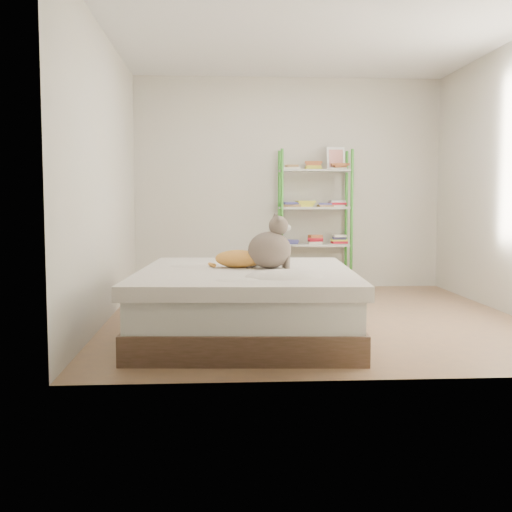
{
  "coord_description": "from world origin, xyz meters",
  "views": [
    {
      "loc": [
        -0.92,
        -5.88,
        1.1
      ],
      "look_at": [
        -0.57,
        -0.45,
        0.62
      ],
      "focal_mm": 45.0,
      "sensor_mm": 36.0,
      "label": 1
    }
  ],
  "objects": [
    {
      "name": "shelf_unit",
      "position": [
        0.31,
        1.88,
        0.86
      ],
      "size": [
        0.88,
        0.36,
        1.74
      ],
      "color": "#3A902E",
      "rests_on": "ground"
    },
    {
      "name": "orange_cat",
      "position": [
        -0.72,
        -0.63,
        0.63
      ],
      "size": [
        0.51,
        0.35,
        0.19
      ],
      "primitive_type": null,
      "rotation": [
        0.0,
        0.0,
        -0.23
      ],
      "color": "gold",
      "rests_on": "bed"
    },
    {
      "name": "bed",
      "position": [
        -0.67,
        -0.75,
        0.27
      ],
      "size": [
        1.83,
        2.22,
        0.54
      ],
      "rotation": [
        0.0,
        0.0,
        -0.07
      ],
      "color": "brown",
      "rests_on": "ground"
    },
    {
      "name": "room",
      "position": [
        0.0,
        0.0,
        1.3
      ],
      "size": [
        3.81,
        4.21,
        2.61
      ],
      "color": "#9E7750",
      "rests_on": "ground"
    },
    {
      "name": "cardboard_box",
      "position": [
        -0.24,
        1.25,
        0.16
      ],
      "size": [
        0.48,
        0.46,
        0.37
      ],
      "rotation": [
        0.0,
        0.0,
        0.07
      ],
      "color": "#A07556",
      "rests_on": "ground"
    },
    {
      "name": "white_bin",
      "position": [
        -0.7,
        1.85,
        0.18
      ],
      "size": [
        0.33,
        0.29,
        0.36
      ],
      "rotation": [
        0.0,
        0.0,
        0.04
      ],
      "color": "silver",
      "rests_on": "ground"
    },
    {
      "name": "grey_cat",
      "position": [
        -0.47,
        -0.68,
        0.76
      ],
      "size": [
        0.41,
        0.36,
        0.43
      ],
      "primitive_type": null,
      "rotation": [
        0.0,
        0.0,
        1.68
      ],
      "color": "#856E5F",
      "rests_on": "bed"
    }
  ]
}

